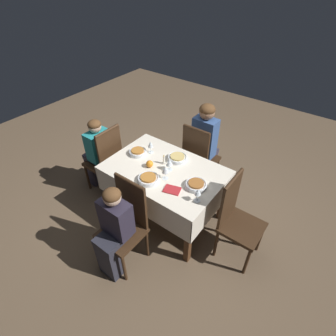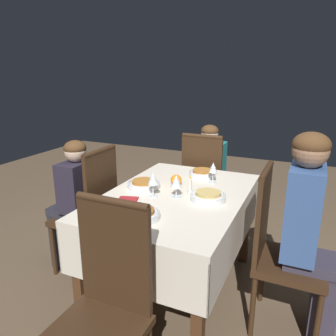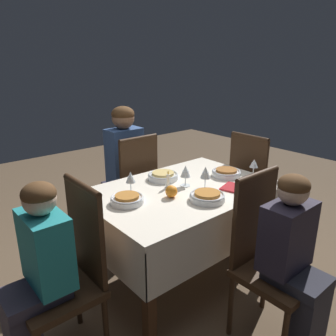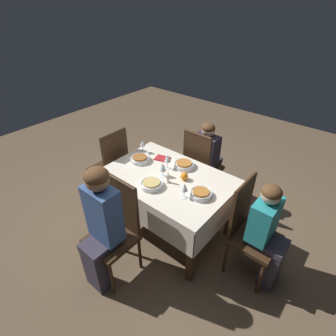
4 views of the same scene
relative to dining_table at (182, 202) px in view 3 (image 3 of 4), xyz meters
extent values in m
plane|color=brown|center=(0.00, 0.00, -0.64)|extent=(8.00, 8.00, 0.00)
cube|color=silver|center=(0.00, 0.00, 0.09)|extent=(1.30, 0.88, 0.04)
cube|color=silver|center=(0.00, 0.44, -0.07)|extent=(1.30, 0.01, 0.29)
cube|color=silver|center=(0.00, -0.44, -0.07)|extent=(1.30, 0.01, 0.29)
cube|color=silver|center=(0.65, 0.00, -0.07)|extent=(0.01, 0.88, 0.29)
cube|color=silver|center=(-0.65, 0.00, -0.07)|extent=(0.01, 0.88, 0.29)
cube|color=#4C2D19|center=(0.58, 0.37, -0.28)|extent=(0.06, 0.06, 0.71)
cube|color=#4C2D19|center=(-0.58, 0.37, -0.28)|extent=(0.06, 0.06, 0.71)
cube|color=#4C2D19|center=(0.58, -0.37, -0.28)|extent=(0.06, 0.06, 0.71)
cube|color=#4C2D19|center=(-0.58, -0.37, -0.28)|extent=(0.06, 0.06, 0.71)
cube|color=#382314|center=(-0.04, -0.76, -0.20)|extent=(0.40, 0.40, 0.04)
cube|color=#382314|center=(-0.04, -0.57, 0.08)|extent=(0.37, 0.03, 0.54)
cylinder|color=#382314|center=(-0.04, -0.57, 0.35)|extent=(0.36, 0.04, 0.04)
cylinder|color=#382314|center=(-0.21, -0.93, -0.43)|extent=(0.03, 0.03, 0.41)
cylinder|color=#382314|center=(0.13, -0.93, -0.43)|extent=(0.03, 0.03, 0.41)
cylinder|color=#382314|center=(-0.21, -0.58, -0.43)|extent=(0.03, 0.03, 0.41)
cylinder|color=#382314|center=(0.13, -0.58, -0.43)|extent=(0.03, 0.03, 0.41)
cube|color=#382314|center=(-0.04, 0.76, -0.20)|extent=(0.40, 0.40, 0.04)
cube|color=#382314|center=(-0.04, 0.57, 0.08)|extent=(0.37, 0.03, 0.54)
cylinder|color=#382314|center=(-0.04, 0.57, 0.35)|extent=(0.36, 0.04, 0.04)
cylinder|color=#382314|center=(-0.21, 0.93, -0.43)|extent=(0.03, 0.03, 0.41)
cylinder|color=#382314|center=(0.14, 0.58, -0.43)|extent=(0.03, 0.03, 0.41)
cylinder|color=#382314|center=(-0.21, 0.58, -0.43)|extent=(0.03, 0.03, 0.41)
cube|color=#382314|center=(0.97, 0.09, -0.20)|extent=(0.40, 0.40, 0.04)
cube|color=#382314|center=(0.78, 0.09, 0.08)|extent=(0.03, 0.37, 0.54)
cylinder|color=#382314|center=(0.78, 0.09, 0.35)|extent=(0.04, 0.36, 0.04)
cylinder|color=#382314|center=(1.14, -0.09, -0.43)|extent=(0.03, 0.03, 0.41)
cylinder|color=#382314|center=(0.79, -0.09, -0.43)|extent=(0.03, 0.03, 0.41)
cylinder|color=#382314|center=(0.79, 0.26, -0.43)|extent=(0.03, 0.03, 0.41)
cube|color=#382314|center=(-0.97, -0.03, -0.20)|extent=(0.40, 0.40, 0.04)
cube|color=#382314|center=(-0.78, -0.03, 0.08)|extent=(0.03, 0.37, 0.54)
cylinder|color=#382314|center=(-0.78, -0.03, 0.35)|extent=(0.04, 0.36, 0.04)
cylinder|color=#382314|center=(-1.14, 0.15, -0.43)|extent=(0.03, 0.03, 0.41)
cylinder|color=#382314|center=(-1.14, -0.20, -0.43)|extent=(0.03, 0.03, 0.41)
cylinder|color=#382314|center=(-0.79, 0.15, -0.43)|extent=(0.03, 0.03, 0.41)
cylinder|color=#382314|center=(-0.79, -0.20, -0.43)|extent=(0.03, 0.03, 0.41)
cube|color=#383342|center=(-0.04, -0.96, -0.41)|extent=(0.22, 0.14, 0.45)
cube|color=#383342|center=(-0.04, -0.87, -0.15)|extent=(0.24, 0.31, 0.06)
cube|color=#38568E|center=(-0.04, -0.79, 0.14)|extent=(0.30, 0.18, 0.52)
sphere|color=#9E7051|center=(-0.04, -0.79, 0.49)|extent=(0.19, 0.19, 0.19)
ellipsoid|color=brown|center=(-0.04, -0.79, 0.52)|extent=(0.19, 0.19, 0.13)
cube|color=#282833|center=(-0.04, 0.96, -0.41)|extent=(0.23, 0.14, 0.45)
cube|color=#282833|center=(-0.04, 0.87, -0.15)|extent=(0.24, 0.31, 0.06)
cube|color=#282333|center=(-0.04, 0.79, 0.06)|extent=(0.30, 0.18, 0.37)
sphere|color=beige|center=(-0.04, 0.79, 0.33)|extent=(0.16, 0.16, 0.16)
ellipsoid|color=brown|center=(-0.04, 0.79, 0.35)|extent=(0.16, 0.16, 0.11)
cube|color=#383342|center=(1.08, 0.09, -0.15)|extent=(0.31, 0.24, 0.06)
cube|color=teal|center=(1.00, 0.09, 0.07)|extent=(0.18, 0.30, 0.38)
sphere|color=beige|center=(1.00, 0.09, 0.34)|extent=(0.16, 0.16, 0.16)
ellipsoid|color=brown|center=(1.00, 0.09, 0.36)|extent=(0.16, 0.16, 0.11)
cylinder|color=silver|center=(-0.01, -0.23, 0.12)|extent=(0.23, 0.23, 0.04)
torus|color=silver|center=(-0.01, -0.23, 0.15)|extent=(0.22, 0.22, 0.01)
cylinder|color=tan|center=(-0.01, -0.23, 0.15)|extent=(0.16, 0.16, 0.02)
cylinder|color=white|center=(-0.05, -0.02, 0.11)|extent=(0.07, 0.07, 0.00)
cylinder|color=white|center=(-0.05, -0.02, 0.14)|extent=(0.01, 0.01, 0.06)
cone|color=white|center=(-0.05, -0.02, 0.22)|extent=(0.07, 0.07, 0.08)
cylinder|color=white|center=(-0.05, -0.02, 0.20)|extent=(0.04, 0.04, 0.04)
cylinder|color=silver|center=(0.02, 0.25, 0.12)|extent=(0.23, 0.23, 0.04)
torus|color=silver|center=(0.02, 0.25, 0.15)|extent=(0.22, 0.22, 0.01)
cylinder|color=#B2702D|center=(0.02, 0.25, 0.15)|extent=(0.16, 0.16, 0.02)
cylinder|color=white|center=(-0.10, 0.12, 0.11)|extent=(0.07, 0.07, 0.00)
cylinder|color=white|center=(-0.10, 0.12, 0.15)|extent=(0.01, 0.01, 0.08)
cone|color=white|center=(-0.10, 0.12, 0.23)|extent=(0.07, 0.07, 0.08)
cylinder|color=white|center=(-0.10, 0.12, 0.22)|extent=(0.04, 0.04, 0.04)
cylinder|color=silver|center=(0.43, -0.04, 0.12)|extent=(0.21, 0.21, 0.04)
torus|color=silver|center=(0.43, -0.04, 0.15)|extent=(0.20, 0.20, 0.01)
cylinder|color=#B2702D|center=(0.43, -0.04, 0.15)|extent=(0.15, 0.15, 0.02)
cylinder|color=white|center=(0.32, -0.15, 0.11)|extent=(0.06, 0.06, 0.00)
cylinder|color=white|center=(0.32, -0.15, 0.15)|extent=(0.01, 0.01, 0.08)
cone|color=white|center=(0.32, -0.15, 0.22)|extent=(0.06, 0.06, 0.08)
cylinder|color=white|center=(0.32, -0.15, 0.21)|extent=(0.04, 0.04, 0.03)
cylinder|color=silver|center=(-0.43, 0.03, 0.12)|extent=(0.22, 0.22, 0.04)
torus|color=silver|center=(-0.43, 0.03, 0.15)|extent=(0.21, 0.21, 0.01)
cylinder|color=#995B28|center=(-0.43, 0.03, 0.15)|extent=(0.16, 0.16, 0.02)
cylinder|color=white|center=(-0.54, 0.20, 0.11)|extent=(0.07, 0.07, 0.00)
cylinder|color=white|center=(-0.54, 0.20, 0.15)|extent=(0.01, 0.01, 0.08)
cone|color=white|center=(-0.54, 0.20, 0.23)|extent=(0.06, 0.06, 0.06)
cylinder|color=white|center=(-0.54, 0.20, 0.21)|extent=(0.04, 0.04, 0.03)
cylinder|color=beige|center=(0.07, -0.07, 0.11)|extent=(0.05, 0.05, 0.01)
cylinder|color=white|center=(0.07, -0.07, 0.16)|extent=(0.03, 0.03, 0.09)
ellipsoid|color=#F9C64C|center=(0.07, -0.07, 0.21)|extent=(0.01, 0.01, 0.03)
sphere|color=orange|center=(0.16, 0.07, 0.15)|extent=(0.08, 0.08, 0.08)
cube|color=#AD2328|center=(-0.27, 0.22, 0.11)|extent=(0.19, 0.16, 0.01)
camera|label=1|loc=(-1.37, 1.76, 1.94)|focal=28.00mm
camera|label=2|loc=(-1.88, -0.79, 0.89)|focal=35.00mm
camera|label=3|loc=(1.45, 1.55, 0.96)|focal=35.00mm
camera|label=4|loc=(1.40, -1.67, 1.66)|focal=28.00mm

